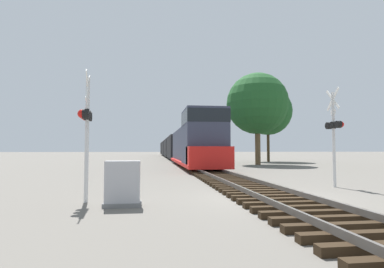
{
  "coord_description": "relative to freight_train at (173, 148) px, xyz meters",
  "views": [
    {
      "loc": [
        -3.7,
        -9.29,
        1.56
      ],
      "look_at": [
        -1.64,
        6.49,
        2.4
      ],
      "focal_mm": 28.0,
      "sensor_mm": 36.0,
      "label": 1
    }
  ],
  "objects": [
    {
      "name": "ground_plane",
      "position": [
        0.0,
        -45.88,
        -1.91
      ],
      "size": [
        400.0,
        400.0,
        0.0
      ],
      "primitive_type": "plane",
      "color": "#666059"
    },
    {
      "name": "crossing_signal_far",
      "position": [
        3.88,
        -43.48,
        0.55
      ],
      "size": [
        0.33,
        1.0,
        4.17
      ],
      "rotation": [
        0.0,
        0.0,
        1.56
      ],
      "color": "silver",
      "rests_on": "ground"
    },
    {
      "name": "tree_mid_background",
      "position": [
        11.38,
        -17.4,
        4.73
      ],
      "size": [
        6.3,
        6.3,
        9.8
      ],
      "color": "#473521",
      "rests_on": "ground"
    },
    {
      "name": "tree_far_right",
      "position": [
        7.19,
        -25.02,
        4.49
      ],
      "size": [
        6.45,
        6.45,
        9.64
      ],
      "color": "brown",
      "rests_on": "ground"
    },
    {
      "name": "freight_train",
      "position": [
        0.0,
        0.0,
        0.0
      ],
      "size": [
        2.97,
        75.71,
        4.5
      ],
      "color": "#33384C",
      "rests_on": "ground"
    },
    {
      "name": "crossing_signal_near",
      "position": [
        -5.7,
        -45.88,
        0.5
      ],
      "size": [
        0.39,
        1.01,
        3.91
      ],
      "rotation": [
        0.0,
        0.0,
        -1.48
      ],
      "color": "silver",
      "rests_on": "ground"
    },
    {
      "name": "rail_track_bed",
      "position": [
        0.0,
        -45.88,
        -1.77
      ],
      "size": [
        2.6,
        160.0,
        0.31
      ],
      "color": "black",
      "rests_on": "ground"
    },
    {
      "name": "relay_cabinet",
      "position": [
        -4.52,
        -46.69,
        -1.29
      ],
      "size": [
        1.03,
        0.52,
        1.25
      ],
      "color": "slate",
      "rests_on": "ground"
    }
  ]
}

